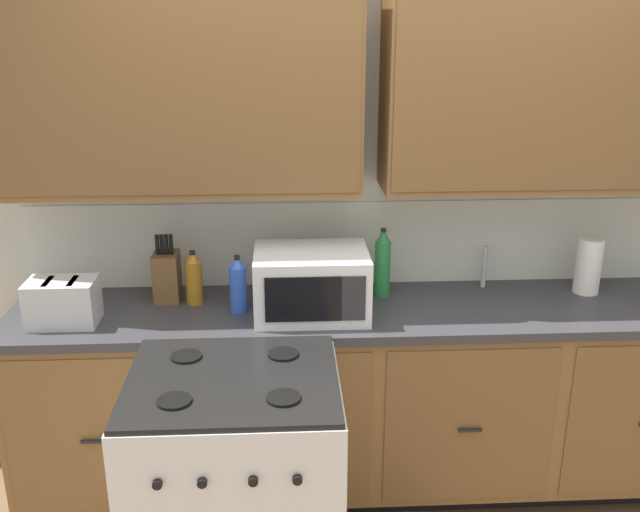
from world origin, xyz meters
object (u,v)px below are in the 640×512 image
Objects in this scene: toaster at (63,302)px; bottle_blue at (238,285)px; knife_block at (167,276)px; stove_range at (237,489)px; paper_towel_roll at (588,266)px; bottle_amber at (194,278)px; bottle_green at (383,263)px; microwave at (311,283)px.

toaster is 0.72m from bottle_blue.
knife_block reaches higher than bottle_blue.
stove_range is at bearing -35.56° from toaster.
paper_towel_roll is (2.31, 0.23, 0.03)m from toaster.
bottle_blue is (-0.01, 0.61, 0.58)m from stove_range.
bottle_amber reaches higher than stove_range.
knife_block is 0.97× the size of bottle_green.
toaster reaches higher than stove_range.
bottle_green is at bearing 2.96° from bottle_amber.
bottle_green is at bearing 29.32° from microwave.
bottle_green is at bearing 12.82° from bottle_blue.
knife_block is at bearing 159.47° from bottle_amber.
bottle_amber is (0.52, 0.19, 0.02)m from toaster.
stove_range is 1.85m from paper_towel_roll.
toaster is at bearing -174.33° from paper_towel_roll.
toaster is at bearing 144.44° from stove_range.
toaster is 1.14× the size of bottle_amber.
stove_range is at bearing -118.03° from microwave.
microwave is 1.71× the size of toaster.
knife_block is (-0.33, 0.76, 0.57)m from stove_range.
knife_block is 0.36m from bottle_blue.
bottle_amber reaches higher than toaster.
bottle_amber is at bearing 106.43° from stove_range.
bottle_blue is (0.33, -0.15, 0.01)m from knife_block.
microwave is 0.67m from knife_block.
knife_block is 0.13m from bottle_amber.
microwave is 1.29m from paper_towel_roll.
bottle_amber is at bearing -178.81° from paper_towel_roll.
bottle_green is 0.84m from bottle_amber.
bottle_green reaches higher than stove_range.
paper_towel_roll is 0.95m from bottle_green.
bottle_amber is at bearing 164.57° from microwave.
knife_block is at bearing 155.34° from bottle_blue.
bottle_blue is (0.72, 0.09, 0.03)m from toaster.
stove_range is 0.94m from bottle_amber.
microwave is at bearing 61.97° from stove_range.
microwave is 0.53m from bottle_amber.
stove_range is 0.88m from microwave.
bottle_blue is at bearing -174.98° from paper_towel_roll.
bottle_green reaches higher than microwave.
knife_block reaches higher than stove_range.
knife_block is 1.19× the size of paper_towel_roll.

